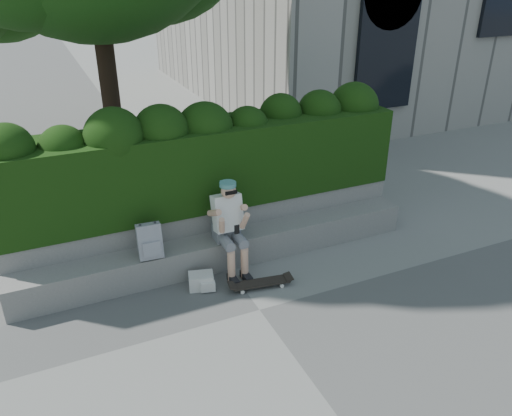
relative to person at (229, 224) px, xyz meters
name	(u,v)px	position (x,y,z in m)	size (l,w,h in m)	color
ground	(260,310)	(-0.02, -1.07, -0.75)	(80.00, 80.00, 0.00)	slate
bench_ledge	(225,250)	(-0.02, 0.18, -0.53)	(6.00, 0.45, 0.45)	gray
planter_wall	(213,227)	(-0.02, 0.66, -0.38)	(6.00, 0.50, 0.75)	gray
hedge	(206,164)	(-0.02, 0.88, 0.60)	(6.00, 1.00, 1.20)	black
person	(229,224)	(0.00, 0.00, 0.00)	(0.40, 0.76, 1.38)	slate
skateboard	(261,283)	(0.21, -0.61, -0.68)	(0.83, 0.32, 0.08)	black
backpack_plaid	(150,241)	(-1.12, 0.08, -0.06)	(0.33, 0.17, 0.48)	#A8A9AD
backpack_ground	(201,281)	(-0.54, -0.28, -0.64)	(0.34, 0.24, 0.22)	silver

